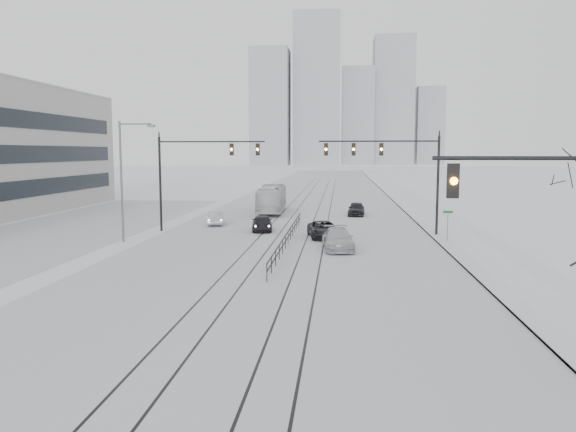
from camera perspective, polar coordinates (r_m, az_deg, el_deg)
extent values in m
cube|color=silver|center=(70.92, 2.26, 1.09)|extent=(22.00, 260.00, 0.02)
cube|color=white|center=(71.48, 13.14, 1.02)|extent=(5.00, 260.00, 0.16)
cube|color=gray|center=(71.19, 11.18, 1.03)|extent=(0.10, 260.00, 0.12)
cube|color=silver|center=(51.78, -22.06, -1.42)|extent=(14.00, 60.00, 0.03)
cube|color=black|center=(51.34, -1.84, -1.00)|extent=(0.10, 180.00, 0.01)
cube|color=black|center=(51.19, -0.28, -1.02)|extent=(0.10, 180.00, 0.01)
cube|color=black|center=(51.01, 2.40, -1.05)|extent=(0.10, 180.00, 0.01)
cube|color=black|center=(50.96, 3.97, -1.07)|extent=(0.10, 180.00, 0.01)
cube|color=#9499A2|center=(273.38, -1.81, 10.92)|extent=(18.00, 18.00, 55.00)
cube|color=#9499A2|center=(280.27, 2.97, 12.56)|extent=(22.00, 22.00, 72.00)
cube|color=#9499A2|center=(287.13, 7.08, 9.97)|extent=(16.00, 16.00, 48.00)
cube|color=#9499A2|center=(296.73, 10.60, 11.35)|extent=(20.00, 20.00, 64.00)
cube|color=#9499A2|center=(306.29, 14.19, 8.86)|extent=(14.00, 14.00, 40.00)
cylinder|color=black|center=(17.43, 24.29, 5.38)|extent=(6.00, 0.12, 0.12)
cube|color=black|center=(16.83, 16.42, 3.45)|extent=(0.32, 0.24, 1.00)
sphere|color=orange|center=(16.69, 16.51, 3.42)|extent=(0.22, 0.22, 0.22)
cylinder|color=black|center=(46.23, 14.97, 2.90)|extent=(0.20, 0.20, 8.00)
cylinder|color=black|center=(45.60, 9.16, 7.52)|extent=(9.50, 0.12, 0.12)
cube|color=black|center=(45.51, 3.89, 6.77)|extent=(0.32, 0.24, 1.00)
sphere|color=orange|center=(45.37, 3.88, 6.77)|extent=(0.22, 0.22, 0.22)
cube|color=black|center=(45.51, 6.68, 6.74)|extent=(0.32, 0.24, 1.00)
sphere|color=orange|center=(45.37, 6.68, 6.74)|extent=(0.22, 0.22, 0.22)
cube|color=black|center=(45.61, 9.46, 6.69)|extent=(0.32, 0.24, 1.00)
sphere|color=orange|center=(45.47, 9.47, 6.69)|extent=(0.22, 0.22, 0.22)
cylinder|color=black|center=(49.02, -12.85, 3.15)|extent=(0.20, 0.20, 8.00)
cylinder|color=black|center=(47.73, -7.77, 7.49)|extent=(9.00, 0.12, 0.12)
cube|color=black|center=(47.00, -3.09, 6.77)|extent=(0.32, 0.24, 1.00)
sphere|color=orange|center=(46.86, -3.12, 6.77)|extent=(0.22, 0.22, 0.22)
cube|color=black|center=(47.37, -5.74, 6.74)|extent=(0.32, 0.24, 1.00)
sphere|color=orange|center=(47.23, -5.78, 6.74)|extent=(0.22, 0.22, 0.22)
cylinder|color=#595B60|center=(43.70, -16.56, 3.31)|extent=(0.16, 0.16, 9.00)
cylinder|color=#595B60|center=(43.25, -15.25, 9.02)|extent=(2.40, 0.10, 0.10)
cube|color=#595B60|center=(42.84, -13.73, 8.88)|extent=(0.50, 0.25, 0.18)
cube|color=black|center=(41.09, 0.02, -1.59)|extent=(0.06, 24.00, 0.06)
cube|color=black|center=(41.15, 0.02, -2.14)|extent=(0.06, 24.00, 0.06)
cylinder|color=#595B60|center=(43.61, 15.90, -1.04)|extent=(0.06, 0.06, 2.40)
cube|color=#0C4C19|center=(43.48, 15.95, 0.40)|extent=(0.70, 0.04, 0.18)
imported|color=black|center=(48.09, -2.65, -0.68)|extent=(2.29, 4.43, 1.44)
imported|color=#AFB0B7|center=(52.43, -7.36, -0.21)|extent=(2.08, 4.08, 1.28)
imported|color=black|center=(44.25, 3.61, -1.41)|extent=(2.92, 4.97, 1.30)
imported|color=#B3B4BB|center=(39.09, 5.11, -2.37)|extent=(2.46, 5.16, 1.45)
imported|color=black|center=(60.03, 6.95, 0.72)|extent=(1.96, 4.28, 1.42)
imported|color=silver|center=(62.27, -1.65, 1.71)|extent=(2.95, 10.92, 3.02)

